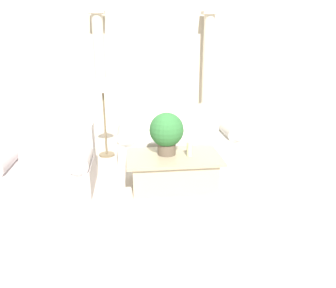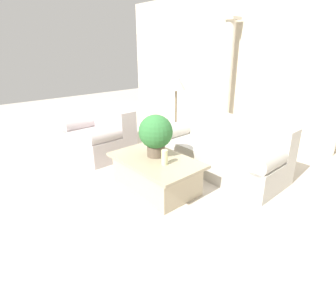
% 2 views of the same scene
% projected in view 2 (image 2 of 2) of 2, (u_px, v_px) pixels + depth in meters
% --- Properties ---
extents(ground_plane, '(16.00, 16.00, 0.00)m').
position_uv_depth(ground_plane, '(173.00, 175.00, 4.15)').
color(ground_plane, '#BCB2A3').
extents(wall_back, '(10.00, 0.06, 3.20)m').
position_uv_depth(wall_back, '(279.00, 63.00, 5.49)').
color(wall_back, beige).
rests_on(wall_back, ground_plane).
extents(sofa_long, '(2.07, 0.88, 0.86)m').
position_uv_depth(sofa_long, '(222.00, 150.00, 4.25)').
color(sofa_long, '#B7B2A8').
rests_on(sofa_long, ground_plane).
extents(loveseat, '(1.29, 0.88, 0.86)m').
position_uv_depth(loveseat, '(101.00, 134.00, 4.96)').
color(loveseat, '#B8ACAC').
rests_on(loveseat, ground_plane).
extents(coffee_table, '(1.31, 0.80, 0.46)m').
position_uv_depth(coffee_table, '(156.00, 173.00, 3.70)').
color(coffee_table, tan).
rests_on(coffee_table, ground_plane).
extents(potted_plant, '(0.48, 0.48, 0.59)m').
position_uv_depth(potted_plant, '(156.00, 133.00, 3.62)').
color(potted_plant, brown).
rests_on(potted_plant, coffee_table).
extents(pillar_candle, '(0.08, 0.08, 0.20)m').
position_uv_depth(pillar_candle, '(165.00, 157.00, 3.42)').
color(pillar_candle, beige).
rests_on(pillar_candle, coffee_table).
extents(floor_lamp, '(0.35, 0.35, 1.46)m').
position_uv_depth(floor_lamp, '(176.00, 87.00, 4.93)').
color(floor_lamp, brown).
rests_on(floor_lamp, ground_plane).
extents(column_left, '(0.32, 0.32, 2.53)m').
position_uv_depth(column_left, '(227.00, 75.00, 6.17)').
color(column_left, beige).
rests_on(column_left, ground_plane).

